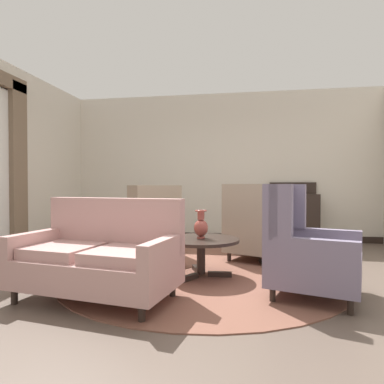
% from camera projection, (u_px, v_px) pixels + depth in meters
% --- Properties ---
extents(ground, '(8.59, 8.59, 0.00)m').
position_uv_depth(ground, '(200.00, 281.00, 3.84)').
color(ground, brown).
extents(wall_back, '(6.29, 0.08, 2.93)m').
position_uv_depth(wall_back, '(221.00, 167.00, 6.82)').
color(wall_back, silver).
rests_on(wall_back, ground).
extents(wall_left, '(0.08, 4.28, 2.93)m').
position_uv_depth(wall_left, '(12.00, 161.00, 5.22)').
color(wall_left, silver).
rests_on(wall_left, ground).
extents(baseboard_back, '(6.13, 0.03, 0.12)m').
position_uv_depth(baseboard_back, '(221.00, 236.00, 6.80)').
color(baseboard_back, black).
rests_on(baseboard_back, ground).
extents(area_rug, '(3.41, 3.41, 0.01)m').
position_uv_depth(area_rug, '(203.00, 273.00, 4.14)').
color(area_rug, brown).
rests_on(area_rug, ground).
extents(coffee_table, '(0.90, 0.90, 0.46)m').
position_uv_depth(coffee_table, '(201.00, 245.00, 3.98)').
color(coffee_table, black).
rests_on(coffee_table, ground).
extents(porcelain_vase, '(0.17, 0.17, 0.34)m').
position_uv_depth(porcelain_vase, '(201.00, 226.00, 3.99)').
color(porcelain_vase, brown).
rests_on(porcelain_vase, coffee_table).
extents(settee, '(1.61, 1.04, 0.96)m').
position_uv_depth(settee, '(99.00, 257.00, 3.24)').
color(settee, tan).
rests_on(settee, ground).
extents(armchair_far_left, '(1.09, 1.10, 1.10)m').
position_uv_depth(armchair_far_left, '(258.00, 229.00, 4.81)').
color(armchair_far_left, gray).
rests_on(armchair_far_left, ground).
extents(armchair_near_sideboard, '(1.12, 1.13, 1.09)m').
position_uv_depth(armchair_near_sideboard, '(148.00, 226.00, 5.17)').
color(armchair_near_sideboard, gray).
rests_on(armchair_near_sideboard, ground).
extents(armchair_foreground_right, '(1.03, 1.05, 1.10)m').
position_uv_depth(armchair_foreground_right, '(305.00, 250.00, 3.32)').
color(armchair_foreground_right, slate).
rests_on(armchair_foreground_right, ground).
extents(side_table, '(0.54, 0.54, 0.70)m').
position_uv_depth(side_table, '(271.00, 233.00, 4.67)').
color(side_table, black).
rests_on(side_table, ground).
extents(sideboard, '(0.87, 0.44, 1.15)m').
position_uv_depth(sideboard, '(294.00, 215.00, 6.32)').
color(sideboard, black).
rests_on(sideboard, ground).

